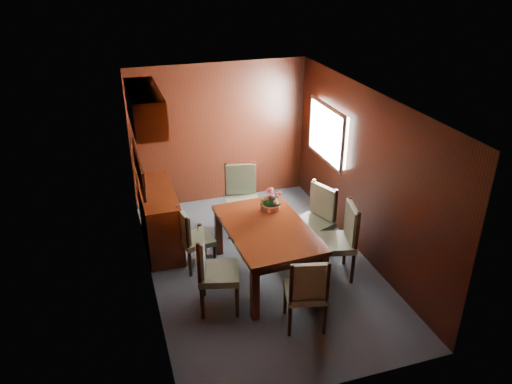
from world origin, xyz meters
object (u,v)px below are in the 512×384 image
object	(u,v)px
chair_head	(307,290)
flower_centerpiece	(270,201)
dining_table	(267,234)
sideboard	(160,218)
chair_right_near	(341,237)
chair_left_near	(212,267)

from	to	relation	value
chair_head	flower_centerpiece	distance (m)	1.60
dining_table	flower_centerpiece	distance (m)	0.54
sideboard	chair_right_near	bearing A→B (deg)	-34.05
chair_right_near	flower_centerpiece	bearing A→B (deg)	61.06
chair_left_near	flower_centerpiece	size ratio (longest dim) A/B	3.72
chair_head	flower_centerpiece	size ratio (longest dim) A/B	3.45
chair_left_near	dining_table	bearing A→B (deg)	130.35
dining_table	flower_centerpiece	xyz separation A→B (m)	(0.20, 0.44, 0.25)
sideboard	flower_centerpiece	distance (m)	1.72
chair_right_near	chair_head	xyz separation A→B (m)	(-0.86, -0.86, -0.04)
chair_right_near	chair_left_near	bearing A→B (deg)	108.22
chair_left_near	sideboard	bearing A→B (deg)	-151.73
dining_table	chair_head	bearing A→B (deg)	-87.46
sideboard	dining_table	distance (m)	1.77
chair_left_near	chair_head	size ratio (longest dim) A/B	1.08
flower_centerpiece	chair_head	bearing A→B (deg)	-93.48
sideboard	chair_left_near	world-z (taller)	chair_left_near
chair_head	dining_table	bearing A→B (deg)	108.30
chair_left_near	flower_centerpiece	distance (m)	1.37
chair_head	sideboard	bearing A→B (deg)	132.86
sideboard	chair_head	world-z (taller)	chair_head
chair_left_near	chair_head	world-z (taller)	chair_left_near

